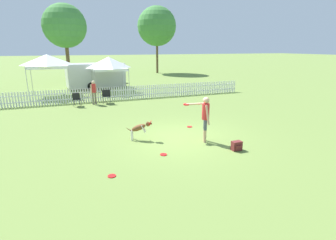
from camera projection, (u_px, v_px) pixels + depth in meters
ground_plane at (181, 138)px, 10.51m from camera, size 240.00×240.00×0.00m
handler_person at (205, 114)px, 9.84m from camera, size 0.86×0.97×1.74m
leaping_dog at (140, 127)px, 10.16m from camera, size 1.02×0.58×0.80m
frisbee_near_handler at (190, 127)px, 11.95m from camera, size 0.23×0.23×0.02m
frisbee_near_dog at (164, 155)px, 8.85m from camera, size 0.23×0.23×0.02m
frisbee_midfield at (112, 176)px, 7.38m from camera, size 0.23×0.23×0.02m
backpack_on_grass at (237, 146)px, 9.22m from camera, size 0.35×0.26×0.33m
picket_fence at (130, 93)px, 18.22m from camera, size 17.36×0.04×0.93m
folding_chair_blue_left at (106, 95)px, 16.82m from camera, size 0.58×0.60×0.92m
folding_chair_center at (77, 98)px, 15.98m from camera, size 0.52×0.54×0.86m
canopy_tent_main at (109, 64)px, 20.69m from camera, size 2.60×2.60×2.79m
canopy_tent_secondary at (47, 61)px, 18.90m from camera, size 2.71×2.71×3.02m
spectator_standing at (94, 90)px, 16.45m from camera, size 0.38×0.27×1.51m
equipment_trailer at (95, 75)px, 23.10m from camera, size 5.70×2.75×2.16m
tree_left_grove at (65, 26)px, 27.09m from camera, size 4.45×4.45×7.88m
tree_right_grove at (157, 26)px, 35.44m from camera, size 5.24×5.24×8.88m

